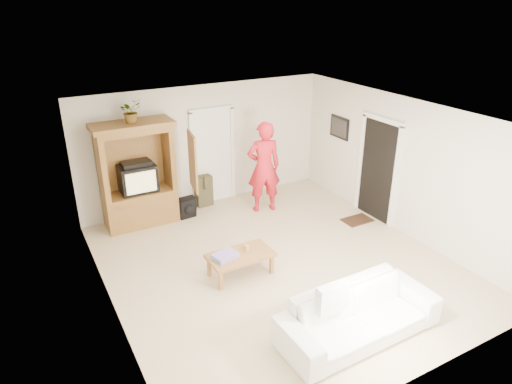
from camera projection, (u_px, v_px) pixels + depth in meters
floor at (277, 264)px, 7.90m from camera, size 6.00×6.00×0.00m
ceiling at (280, 117)px, 6.86m from camera, size 6.00×6.00×0.00m
wall_back at (205, 146)px, 9.78m from camera, size 5.50×0.00×5.50m
wall_front at (422, 294)px, 4.97m from camera, size 5.50×0.00×5.50m
wall_left at (105, 236)px, 6.16m from camera, size 0.00×6.00×6.00m
wall_right at (403, 167)px, 8.60m from camera, size 0.00×6.00×6.00m
armoire at (139, 181)px, 8.97m from camera, size 1.82×1.14×2.10m
door_back at (213, 157)px, 9.94m from camera, size 0.85×0.05×2.04m
doorway_right at (378, 171)px, 9.18m from camera, size 0.05×0.90×2.04m
framed_picture at (340, 127)px, 9.99m from camera, size 0.03×0.60×0.48m
doormat at (357, 220)px, 9.40m from camera, size 0.60×0.40×0.02m
plant at (130, 111)px, 8.37m from camera, size 0.49×0.46×0.44m
man at (264, 167)px, 9.49m from camera, size 0.80×0.63×1.95m
sofa at (359, 315)px, 6.15m from camera, size 2.28×0.92×0.66m
coffee_table at (240, 256)px, 7.47m from camera, size 1.08×0.59×0.40m
towel at (225, 256)px, 7.31m from camera, size 0.43×0.36×0.08m
candle at (247, 248)px, 7.53m from camera, size 0.08×0.08×0.10m
backpack_black at (187, 208)px, 9.45m from camera, size 0.36×0.23×0.43m
backpack_olive at (203, 190)px, 9.97m from camera, size 0.37×0.29×0.68m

